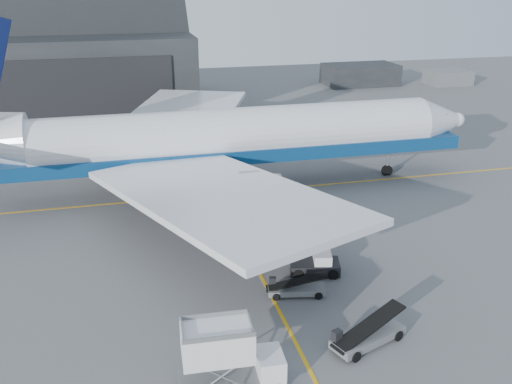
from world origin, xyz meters
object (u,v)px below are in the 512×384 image
object	(u,v)px
catering_truck	(227,358)
pushback_tug	(316,265)
belt_loader_a	(367,336)
belt_loader_b	(296,288)
airliner	(217,139)

from	to	relation	value
catering_truck	pushback_tug	bearing A→B (deg)	53.61
belt_loader_a	catering_truck	bearing A→B (deg)	170.44
belt_loader_b	catering_truck	bearing A→B (deg)	-116.98
airliner	belt_loader_a	size ratio (longest dim) A/B	10.58
belt_loader_b	pushback_tug	bearing A→B (deg)	58.50
airliner	belt_loader_a	world-z (taller)	airliner
airliner	belt_loader_a	bearing A→B (deg)	-81.94
catering_truck	pushback_tug	size ratio (longest dim) A/B	1.44
airliner	belt_loader_b	bearing A→B (deg)	-85.99
airliner	belt_loader_a	xyz separation A→B (m)	(3.94, -27.84, -4.83)
airliner	catering_truck	world-z (taller)	airliner
airliner	pushback_tug	world-z (taller)	airliner
catering_truck	pushback_tug	world-z (taller)	catering_truck
pushback_tug	airliner	bearing A→B (deg)	116.07
catering_truck	belt_loader_b	distance (m)	10.54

